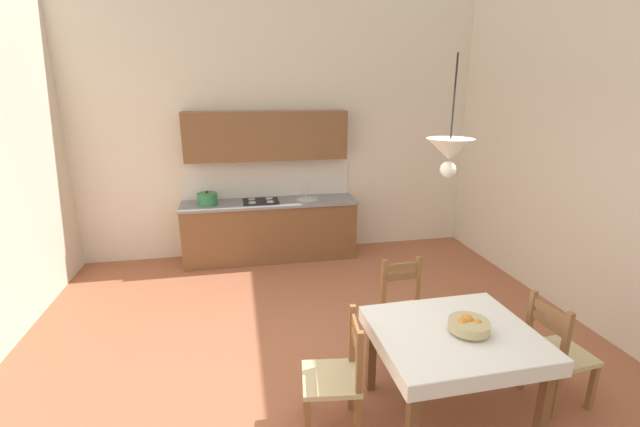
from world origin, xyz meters
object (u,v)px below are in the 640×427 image
(kitchen_cabinetry, at_px, (269,203))
(fruit_bowl, at_px, (469,325))
(dining_chair_window_side, at_px, (557,353))
(pendant_lamp, at_px, (450,150))
(dining_table, at_px, (453,346))
(dining_chair_kitchen_side, at_px, (406,310))
(dining_chair_tv_side, at_px, (336,377))

(kitchen_cabinetry, xyz_separation_m, fruit_bowl, (1.18, -3.62, -0.04))
(fruit_bowl, bearing_deg, dining_chair_window_side, 1.50)
(pendant_lamp, bearing_deg, dining_table, -36.50)
(dining_chair_window_side, height_order, dining_chair_kitchen_side, same)
(kitchen_cabinetry, distance_m, fruit_bowl, 3.81)
(dining_chair_window_side, relative_size, dining_chair_tv_side, 1.00)
(dining_table, distance_m, dining_chair_tv_side, 0.92)
(dining_table, distance_m, dining_chair_window_side, 0.94)
(pendant_lamp, bearing_deg, dining_chair_window_side, -5.69)
(dining_table, height_order, fruit_bowl, fruit_bowl)
(kitchen_cabinetry, bearing_deg, dining_table, -73.03)
(dining_chair_window_side, bearing_deg, dining_chair_tv_side, 177.99)
(pendant_lamp, bearing_deg, fruit_bowl, -30.94)
(fruit_bowl, xyz_separation_m, pendant_lamp, (-0.21, 0.13, 1.28))
(dining_chair_kitchen_side, xyz_separation_m, fruit_bowl, (0.10, -0.91, 0.37))
(dining_table, height_order, pendant_lamp, pendant_lamp)
(kitchen_cabinetry, bearing_deg, fruit_bowl, -71.92)
(kitchen_cabinetry, bearing_deg, dining_chair_window_side, -60.78)
(pendant_lamp, bearing_deg, dining_chair_kitchen_side, 82.04)
(kitchen_cabinetry, relative_size, fruit_bowl, 8.58)
(fruit_bowl, bearing_deg, kitchen_cabinetry, 108.08)
(kitchen_cabinetry, height_order, dining_chair_window_side, kitchen_cabinetry)
(kitchen_cabinetry, height_order, dining_chair_tv_side, kitchen_cabinetry)
(dining_table, xyz_separation_m, pendant_lamp, (-0.12, 0.09, 1.48))
(dining_table, relative_size, fruit_bowl, 4.01)
(dining_table, xyz_separation_m, dining_chair_kitchen_side, (-0.01, 0.87, -0.18))
(kitchen_cabinetry, distance_m, dining_table, 3.76)
(dining_chair_tv_side, xyz_separation_m, dining_chair_kitchen_side, (0.89, 0.82, 0.00))
(dining_chair_tv_side, relative_size, dining_chair_kitchen_side, 1.00)
(dining_table, height_order, dining_chair_tv_side, dining_chair_tv_side)
(dining_chair_window_side, height_order, pendant_lamp, pendant_lamp)
(dining_chair_window_side, relative_size, fruit_bowl, 3.10)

